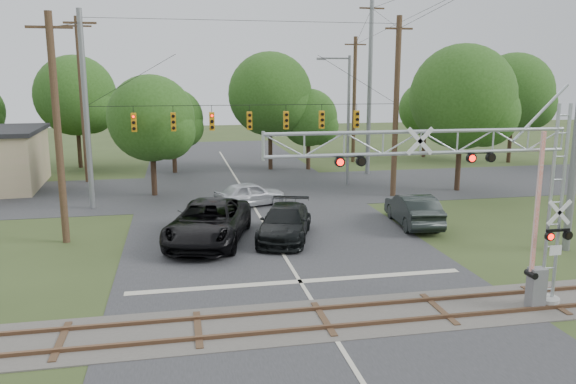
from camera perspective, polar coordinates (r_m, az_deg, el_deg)
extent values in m
plane|color=#35431F|center=(16.83, 5.44, -15.58)|extent=(160.00, 160.00, 0.00)
cube|color=#2D2D30|center=(25.88, -0.92, -5.68)|extent=(14.00, 90.00, 0.02)
cube|color=#2D2D30|center=(39.33, -4.59, 0.24)|extent=(90.00, 12.00, 0.02)
cube|color=#433F3A|center=(18.55, 3.63, -12.80)|extent=(90.00, 3.20, 0.05)
cube|color=brown|center=(17.89, 4.24, -13.51)|extent=(90.00, 0.12, 0.14)
cube|color=brown|center=(19.16, 3.07, -11.75)|extent=(90.00, 0.12, 0.14)
cylinder|color=gray|center=(21.51, 24.75, -10.03)|extent=(0.86, 0.86, 0.29)
cube|color=silver|center=(20.68, 25.54, -5.37)|extent=(0.43, 0.03, 0.33)
cube|color=slate|center=(20.85, 23.90, -8.95)|extent=(0.52, 0.43, 1.43)
cube|color=red|center=(19.94, 24.01, -1.17)|extent=(0.13, 0.09, 4.76)
cylinder|color=slate|center=(34.76, -19.83, 7.68)|extent=(0.32, 0.32, 11.50)
cylinder|color=#3D301C|center=(37.09, 10.92, 8.34)|extent=(0.36, 0.36, 11.50)
cylinder|color=black|center=(34.65, -3.96, 8.80)|extent=(19.00, 0.03, 0.03)
cube|color=orange|center=(34.51, -15.39, 6.83)|extent=(0.30, 0.30, 1.10)
cube|color=orange|center=(34.43, -11.56, 7.00)|extent=(0.30, 0.30, 1.10)
cube|color=orange|center=(34.49, -7.74, 7.14)|extent=(0.30, 0.30, 1.10)
cube|color=orange|center=(34.71, -3.94, 7.24)|extent=(0.30, 0.30, 1.10)
cube|color=orange|center=(35.07, -0.20, 7.31)|extent=(0.30, 0.30, 1.10)
cube|color=orange|center=(35.58, 3.44, 7.35)|extent=(0.30, 0.30, 1.10)
cube|color=orange|center=(36.22, 6.97, 7.36)|extent=(0.30, 0.30, 1.10)
imported|color=black|center=(26.80, -8.07, -3.05)|extent=(4.98, 7.63, 1.95)
imported|color=black|center=(27.14, -0.31, -3.12)|extent=(3.85, 5.97, 1.61)
imported|color=#B3B5BB|center=(34.14, -3.90, -0.20)|extent=(4.75, 3.24, 1.50)
imported|color=black|center=(30.32, 12.60, -1.77)|extent=(2.30, 5.28, 1.69)
cylinder|color=slate|center=(40.73, 6.15, 7.14)|extent=(0.21, 0.21, 9.23)
cylinder|color=slate|center=(40.35, 4.85, 13.39)|extent=(2.05, 0.12, 0.12)
cube|color=slate|center=(40.07, 3.40, 13.35)|extent=(0.62, 0.26, 0.15)
cylinder|color=#3D301C|center=(44.20, -20.18, 8.65)|extent=(0.34, 0.34, 12.01)
cube|color=#3D301C|center=(44.32, -20.66, 15.51)|extent=(2.00, 0.12, 0.12)
cylinder|color=slate|center=(45.55, 8.29, 10.32)|extent=(0.34, 0.34, 13.64)
cube|color=#3D301C|center=(45.85, 8.52, 17.98)|extent=(2.00, 0.12, 0.12)
cylinder|color=#3D301C|center=(27.85, -22.36, 5.75)|extent=(0.34, 0.34, 10.56)
cube|color=#3D301C|center=(27.84, -23.10, 15.15)|extent=(2.00, 0.12, 0.12)
cylinder|color=#3D301C|center=(52.31, 6.74, 9.22)|extent=(0.34, 0.34, 11.33)
cube|color=#3D301C|center=(52.36, 6.87, 14.66)|extent=(2.00, 0.12, 0.12)
cylinder|color=#342317|center=(52.03, -20.47, 4.75)|extent=(0.36, 0.36, 4.41)
sphere|color=#234B15|center=(51.77, -20.78, 9.16)|extent=(6.82, 6.82, 6.82)
cylinder|color=#342317|center=(38.05, -13.50, 2.34)|extent=(0.36, 0.36, 3.63)
sphere|color=#234B15|center=(37.69, -13.74, 7.30)|extent=(5.61, 5.61, 5.61)
cylinder|color=#342317|center=(47.06, -11.48, 3.84)|extent=(0.36, 0.36, 3.16)
sphere|color=#234B15|center=(46.78, -11.62, 7.33)|extent=(4.89, 4.89, 4.89)
cylinder|color=#342317|center=(47.76, -1.81, 4.99)|extent=(0.36, 0.36, 4.52)
sphere|color=#234B15|center=(47.48, -1.84, 9.92)|extent=(6.98, 6.98, 6.98)
cylinder|color=#342317|center=(47.87, 2.08, 4.16)|extent=(0.36, 0.36, 3.13)
sphere|color=#234B15|center=(47.59, 2.10, 7.56)|extent=(4.84, 4.84, 4.84)
cylinder|color=#342317|center=(40.36, 16.95, 3.33)|extent=(0.36, 0.36, 4.56)
sphere|color=#234B15|center=(40.02, 17.29, 9.21)|extent=(7.05, 7.05, 7.05)
cylinder|color=#342317|center=(57.19, 13.66, 5.16)|extent=(0.36, 0.36, 3.37)
sphere|color=#234B15|center=(56.95, 13.81, 8.22)|extent=(5.21, 5.21, 5.21)
cylinder|color=#342317|center=(55.69, 21.63, 5.14)|extent=(0.36, 0.36, 4.56)
sphere|color=#234B15|center=(55.45, 21.95, 9.39)|extent=(7.05, 7.05, 7.05)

